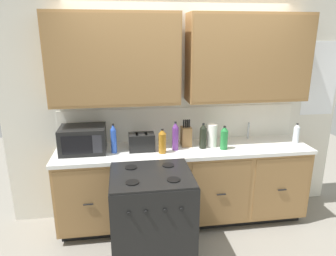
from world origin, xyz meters
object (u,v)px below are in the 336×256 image
(microwave, at_px, (83,139))
(bottle_blue, at_px, (114,139))
(knife_block, at_px, (186,136))
(bottle_dark, at_px, (203,136))
(stove_range, at_px, (152,219))
(bottle_clear, at_px, (296,133))
(bottle_green, at_px, (224,138))
(bottle_violet, at_px, (175,136))
(paper_towel_roll, at_px, (212,135))
(bottle_amber, at_px, (162,141))
(toaster, at_px, (142,142))

(microwave, bearing_deg, bottle_blue, -13.71)
(knife_block, relative_size, bottle_dark, 1.08)
(stove_range, distance_m, knife_block, 1.02)
(stove_range, xyz_separation_m, bottle_dark, (0.64, 0.60, 0.61))
(bottle_blue, bearing_deg, stove_range, -59.91)
(bottle_clear, bearing_deg, bottle_green, -174.79)
(bottle_blue, bearing_deg, bottle_violet, -0.84)
(microwave, distance_m, paper_towel_roll, 1.42)
(bottle_amber, bearing_deg, toaster, 152.37)
(bottle_amber, relative_size, bottle_violet, 0.85)
(stove_range, relative_size, bottle_blue, 2.95)
(toaster, height_order, bottle_blue, bottle_blue)
(bottle_blue, distance_m, bottle_amber, 0.52)
(microwave, distance_m, bottle_clear, 2.44)
(toaster, bearing_deg, knife_block, 8.38)
(microwave, height_order, bottle_violet, bottle_violet)
(paper_towel_roll, bearing_deg, bottle_clear, -1.21)
(stove_range, relative_size, bottle_green, 3.57)
(stove_range, height_order, bottle_amber, bottle_amber)
(toaster, bearing_deg, paper_towel_roll, 0.66)
(bottle_dark, xyz_separation_m, bottle_violet, (-0.32, -0.01, 0.02))
(bottle_amber, distance_m, bottle_clear, 1.60)
(bottle_green, height_order, bottle_dark, bottle_dark)
(stove_range, distance_m, microwave, 1.13)
(paper_towel_roll, bearing_deg, bottle_violet, -173.68)
(bottle_dark, bearing_deg, knife_block, 148.63)
(bottle_dark, distance_m, bottle_clear, 1.13)
(toaster, distance_m, paper_towel_roll, 0.79)
(paper_towel_roll, height_order, bottle_dark, bottle_dark)
(paper_towel_roll, bearing_deg, knife_block, 166.74)
(microwave, relative_size, bottle_clear, 2.03)
(bottle_violet, bearing_deg, stove_range, -118.83)
(toaster, bearing_deg, bottle_blue, -174.60)
(microwave, distance_m, toaster, 0.63)
(paper_towel_roll, distance_m, bottle_violet, 0.43)
(bottle_green, bearing_deg, bottle_blue, 176.83)
(stove_range, xyz_separation_m, bottle_violet, (0.32, 0.59, 0.62))
(bottle_green, height_order, bottle_violet, bottle_violet)
(microwave, relative_size, bottle_dark, 1.67)
(microwave, relative_size, bottle_green, 1.80)
(paper_towel_roll, relative_size, bottle_amber, 0.96)
(toaster, xyz_separation_m, bottle_violet, (0.37, -0.04, 0.06))
(toaster, bearing_deg, bottle_dark, -2.39)
(bottle_blue, height_order, bottle_amber, bottle_blue)
(stove_range, bearing_deg, bottle_clear, 19.09)
(bottle_green, relative_size, bottle_violet, 0.83)
(bottle_green, bearing_deg, bottle_clear, 5.21)
(knife_block, xyz_separation_m, bottle_green, (0.39, -0.17, 0.01))
(toaster, height_order, paper_towel_roll, paper_towel_roll)
(paper_towel_roll, bearing_deg, bottle_amber, -168.22)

